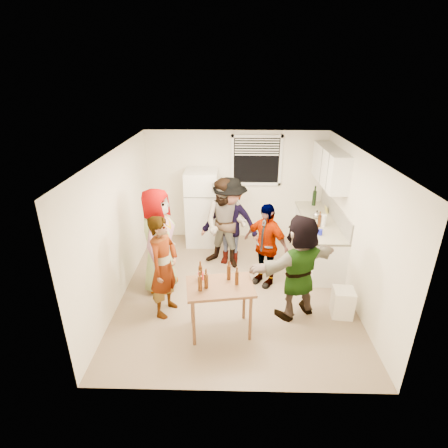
{
  "coord_description": "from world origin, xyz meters",
  "views": [
    {
      "loc": [
        -0.08,
        -5.4,
        3.65
      ],
      "look_at": [
        -0.22,
        0.31,
        1.15
      ],
      "focal_mm": 28.0,
      "sensor_mm": 36.0,
      "label": 1
    }
  ],
  "objects_px": {
    "red_cup": "(201,279)",
    "guest_black": "(263,282)",
    "trash_bin": "(343,302)",
    "guest_back_left": "(226,264)",
    "beer_bottle_counter": "(319,227)",
    "blue_cup": "(320,235)",
    "refrigerator": "(202,208)",
    "serving_table": "(220,330)",
    "kettle": "(316,218)",
    "guest_stripe": "(167,311)",
    "guest_back_right": "(230,262)",
    "guest_orange": "(295,313)",
    "guest_grey": "(162,286)",
    "wine_bottle": "(314,205)",
    "beer_bottle_table": "(237,284)"
  },
  "relations": [
    {
      "from": "beer_bottle_counter",
      "to": "blue_cup",
      "type": "bearing_deg",
      "value": -98.83
    },
    {
      "from": "guest_stripe",
      "to": "guest_grey",
      "type": "bearing_deg",
      "value": 37.0
    },
    {
      "from": "kettle",
      "to": "trash_bin",
      "type": "xyz_separation_m",
      "value": [
        0.07,
        -1.94,
        -0.65
      ]
    },
    {
      "from": "guest_black",
      "to": "serving_table",
      "type": "bearing_deg",
      "value": -79.97
    },
    {
      "from": "red_cup",
      "to": "guest_black",
      "type": "relative_size",
      "value": 0.07
    },
    {
      "from": "trash_bin",
      "to": "guest_orange",
      "type": "xyz_separation_m",
      "value": [
        -0.74,
        0.03,
        -0.25
      ]
    },
    {
      "from": "serving_table",
      "to": "guest_back_left",
      "type": "xyz_separation_m",
      "value": [
        0.04,
        2.0,
        0.0
      ]
    },
    {
      "from": "beer_bottle_counter",
      "to": "blue_cup",
      "type": "relative_size",
      "value": 2.16
    },
    {
      "from": "kettle",
      "to": "guest_black",
      "type": "xyz_separation_m",
      "value": [
        -1.12,
        -1.01,
        -0.9
      ]
    },
    {
      "from": "kettle",
      "to": "wine_bottle",
      "type": "height_order",
      "value": "wine_bottle"
    },
    {
      "from": "beer_bottle_counter",
      "to": "serving_table",
      "type": "bearing_deg",
      "value": -133.48
    },
    {
      "from": "refrigerator",
      "to": "guest_stripe",
      "type": "height_order",
      "value": "refrigerator"
    },
    {
      "from": "kettle",
      "to": "guest_stripe",
      "type": "distance_m",
      "value": 3.5
    },
    {
      "from": "beer_bottle_table",
      "to": "guest_stripe",
      "type": "height_order",
      "value": "beer_bottle_table"
    },
    {
      "from": "guest_grey",
      "to": "guest_back_left",
      "type": "height_order",
      "value": "guest_back_left"
    },
    {
      "from": "blue_cup",
      "to": "guest_black",
      "type": "bearing_deg",
      "value": -168.21
    },
    {
      "from": "guest_back_left",
      "to": "guest_back_right",
      "type": "distance_m",
      "value": 0.12
    },
    {
      "from": "trash_bin",
      "to": "guest_grey",
      "type": "height_order",
      "value": "trash_bin"
    },
    {
      "from": "guest_grey",
      "to": "blue_cup",
      "type": "bearing_deg",
      "value": -73.4
    },
    {
      "from": "wine_bottle",
      "to": "guest_orange",
      "type": "xyz_separation_m",
      "value": [
        -0.78,
        -2.67,
        -0.9
      ]
    },
    {
      "from": "blue_cup",
      "to": "guest_orange",
      "type": "distance_m",
      "value": 1.54
    },
    {
      "from": "wine_bottle",
      "to": "guest_back_right",
      "type": "bearing_deg",
      "value": -151.16
    },
    {
      "from": "refrigerator",
      "to": "red_cup",
      "type": "height_order",
      "value": "refrigerator"
    },
    {
      "from": "guest_stripe",
      "to": "guest_black",
      "type": "xyz_separation_m",
      "value": [
        1.67,
        0.91,
        0.0
      ]
    },
    {
      "from": "kettle",
      "to": "beer_bottle_table",
      "type": "distance_m",
      "value": 2.86
    },
    {
      "from": "blue_cup",
      "to": "guest_back_right",
      "type": "distance_m",
      "value": 1.96
    },
    {
      "from": "serving_table",
      "to": "guest_black",
      "type": "distance_m",
      "value": 1.56
    },
    {
      "from": "red_cup",
      "to": "guest_black",
      "type": "bearing_deg",
      "value": 48.45
    },
    {
      "from": "kettle",
      "to": "beer_bottle_table",
      "type": "bearing_deg",
      "value": -148.84
    },
    {
      "from": "kettle",
      "to": "beer_bottle_counter",
      "type": "relative_size",
      "value": 0.93
    },
    {
      "from": "trash_bin",
      "to": "red_cup",
      "type": "distance_m",
      "value": 2.33
    },
    {
      "from": "refrigerator",
      "to": "guest_grey",
      "type": "xyz_separation_m",
      "value": [
        -0.61,
        -1.86,
        -0.85
      ]
    },
    {
      "from": "guest_black",
      "to": "wine_bottle",
      "type": "bearing_deg",
      "value": 94.95
    },
    {
      "from": "refrigerator",
      "to": "kettle",
      "type": "xyz_separation_m",
      "value": [
        2.4,
        -0.65,
        0.05
      ]
    },
    {
      "from": "trash_bin",
      "to": "guest_back_left",
      "type": "distance_m",
      "value": 2.49
    },
    {
      "from": "beer_bottle_counter",
      "to": "guest_stripe",
      "type": "xyz_separation_m",
      "value": [
        -2.74,
        -1.49,
        -0.9
      ]
    },
    {
      "from": "red_cup",
      "to": "guest_back_right",
      "type": "bearing_deg",
      "value": 77.97
    },
    {
      "from": "guest_grey",
      "to": "guest_black",
      "type": "xyz_separation_m",
      "value": [
        1.89,
        0.19,
        0.0
      ]
    },
    {
      "from": "guest_black",
      "to": "guest_stripe",
      "type": "bearing_deg",
      "value": -111.9
    },
    {
      "from": "trash_bin",
      "to": "beer_bottle_table",
      "type": "height_order",
      "value": "beer_bottle_table"
    },
    {
      "from": "blue_cup",
      "to": "guest_orange",
      "type": "relative_size",
      "value": 0.06
    },
    {
      "from": "serving_table",
      "to": "beer_bottle_table",
      "type": "bearing_deg",
      "value": 9.09
    },
    {
      "from": "kettle",
      "to": "trash_bin",
      "type": "distance_m",
      "value": 2.05
    },
    {
      "from": "blue_cup",
      "to": "guest_back_right",
      "type": "height_order",
      "value": "blue_cup"
    },
    {
      "from": "beer_bottle_counter",
      "to": "guest_back_left",
      "type": "bearing_deg",
      "value": 178.04
    },
    {
      "from": "wine_bottle",
      "to": "trash_bin",
      "type": "height_order",
      "value": "wine_bottle"
    },
    {
      "from": "guest_back_right",
      "to": "refrigerator",
      "type": "bearing_deg",
      "value": 137.08
    },
    {
      "from": "blue_cup",
      "to": "red_cup",
      "type": "bearing_deg",
      "value": -145.8
    },
    {
      "from": "guest_stripe",
      "to": "guest_back_right",
      "type": "height_order",
      "value": "guest_back_right"
    },
    {
      "from": "beer_bottle_counter",
      "to": "guest_back_right",
      "type": "xyz_separation_m",
      "value": [
        -1.72,
        0.15,
        -0.9
      ]
    }
  ]
}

